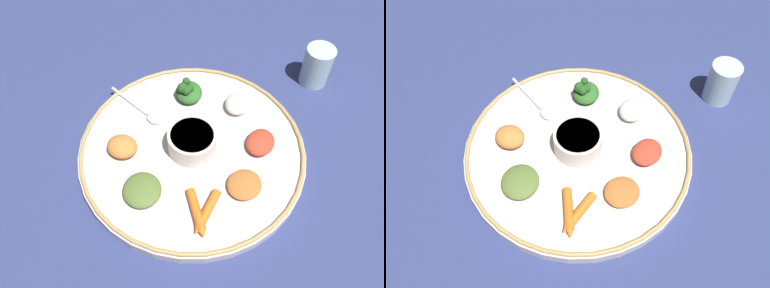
# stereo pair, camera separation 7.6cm
# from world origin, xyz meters

# --- Properties ---
(ground_plane) EXTENTS (2.40, 2.40, 0.00)m
(ground_plane) POSITION_xyz_m (0.00, 0.00, 0.00)
(ground_plane) COLOR navy
(platter) EXTENTS (0.44, 0.44, 0.02)m
(platter) POSITION_xyz_m (0.00, 0.00, 0.01)
(platter) COLOR silver
(platter) RESTS_ON ground_plane
(platter_rim) EXTENTS (0.44, 0.44, 0.01)m
(platter_rim) POSITION_xyz_m (0.00, 0.00, 0.02)
(platter_rim) COLOR tan
(platter_rim) RESTS_ON platter
(center_bowl) EXTENTS (0.09, 0.09, 0.05)m
(center_bowl) POSITION_xyz_m (0.00, 0.00, 0.05)
(center_bowl) COLOR silver
(center_bowl) RESTS_ON platter
(spoon) EXTENTS (0.15, 0.03, 0.01)m
(spoon) POSITION_xyz_m (-0.14, 0.01, 0.03)
(spoon) COLOR silver
(spoon) RESTS_ON platter
(greens_pile) EXTENTS (0.08, 0.08, 0.05)m
(greens_pile) POSITION_xyz_m (-0.09, 0.10, 0.04)
(greens_pile) COLOR #2D6628
(greens_pile) RESTS_ON platter
(carrot_near_spoon) EXTENTS (0.08, 0.07, 0.02)m
(carrot_near_spoon) POSITION_xyz_m (0.09, -0.10, 0.03)
(carrot_near_spoon) COLOR orange
(carrot_near_spoon) RESTS_ON platter
(carrot_outer) EXTENTS (0.04, 0.09, 0.02)m
(carrot_outer) POSITION_xyz_m (0.11, -0.09, 0.03)
(carrot_outer) COLOR orange
(carrot_outer) RESTS_ON platter
(mound_berbere_red) EXTENTS (0.07, 0.08, 0.02)m
(mound_berbere_red) POSITION_xyz_m (0.10, 0.09, 0.03)
(mound_berbere_red) COLOR #B73D28
(mound_berbere_red) RESTS_ON platter
(mound_rice_white) EXTENTS (0.07, 0.07, 0.03)m
(mound_rice_white) POSITION_xyz_m (0.01, 0.14, 0.04)
(mound_rice_white) COLOR silver
(mound_rice_white) RESTS_ON platter
(mound_squash) EXTENTS (0.07, 0.07, 0.03)m
(mound_squash) POSITION_xyz_m (-0.10, -0.09, 0.04)
(mound_squash) COLOR #C67A38
(mound_squash) RESTS_ON platter
(mound_collards) EXTENTS (0.10, 0.10, 0.02)m
(mound_collards) POSITION_xyz_m (-0.01, -0.13, 0.03)
(mound_collards) COLOR #567033
(mound_collards) RESTS_ON platter
(mound_chickpea) EXTENTS (0.07, 0.07, 0.02)m
(mound_chickpea) POSITION_xyz_m (0.13, -0.01, 0.03)
(mound_chickpea) COLOR #B2662D
(mound_chickpea) RESTS_ON platter
(drinking_glass) EXTENTS (0.06, 0.06, 0.09)m
(drinking_glass) POSITION_xyz_m (0.08, 0.33, 0.04)
(drinking_glass) COLOR silver
(drinking_glass) RESTS_ON ground_plane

